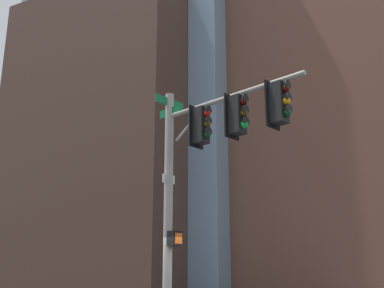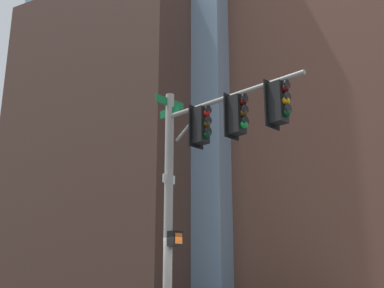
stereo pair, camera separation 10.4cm
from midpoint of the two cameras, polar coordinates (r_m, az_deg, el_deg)
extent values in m
cylinder|color=#9E998C|center=(13.17, -2.62, -7.61)|extent=(0.25, 0.25, 6.66)
cylinder|color=#9E998C|center=(12.39, 4.71, 5.66)|extent=(4.32, 1.31, 0.12)
cylinder|color=#9E998C|center=(13.12, -0.08, 2.26)|extent=(1.02, 0.36, 0.75)
cube|color=#0F6B33|center=(13.96, -2.46, 5.00)|extent=(0.33, 1.07, 0.24)
cube|color=#0F6B33|center=(13.85, -2.48, 3.84)|extent=(0.77, 0.24, 0.24)
cube|color=white|center=(13.31, -2.58, -4.23)|extent=(0.15, 0.44, 0.24)
cube|color=black|center=(12.80, 1.33, 2.22)|extent=(0.42, 0.42, 1.00)
cube|color=black|center=(12.93, 0.71, 2.04)|extent=(0.18, 0.53, 1.16)
sphere|color=red|center=(12.77, 2.00, 3.69)|extent=(0.20, 0.20, 0.20)
cylinder|color=black|center=(12.76, 2.21, 4.14)|extent=(0.10, 0.23, 0.23)
sphere|color=#4C330A|center=(12.67, 2.01, 2.42)|extent=(0.20, 0.20, 0.20)
cylinder|color=black|center=(12.66, 2.23, 2.87)|extent=(0.10, 0.23, 0.23)
sphere|color=#0A3819|center=(12.58, 2.02, 1.12)|extent=(0.20, 0.20, 0.20)
cylinder|color=black|center=(12.57, 2.24, 1.57)|extent=(0.10, 0.23, 0.23)
cube|color=black|center=(12.05, 5.68, 3.48)|extent=(0.42, 0.42, 1.00)
cube|color=black|center=(12.16, 4.98, 3.28)|extent=(0.18, 0.53, 1.16)
sphere|color=#470A07|center=(12.04, 6.41, 5.05)|extent=(0.20, 0.20, 0.20)
cylinder|color=black|center=(12.03, 6.64, 5.52)|extent=(0.10, 0.23, 0.23)
sphere|color=#4C330A|center=(11.93, 6.45, 3.70)|extent=(0.20, 0.20, 0.20)
cylinder|color=black|center=(11.93, 6.69, 4.18)|extent=(0.10, 0.23, 0.23)
sphere|color=green|center=(11.83, 6.50, 2.33)|extent=(0.20, 0.20, 0.20)
cylinder|color=black|center=(11.83, 6.73, 2.81)|extent=(0.10, 0.23, 0.23)
cube|color=black|center=(11.38, 10.59, 4.88)|extent=(0.42, 0.42, 1.00)
cube|color=black|center=(11.48, 9.80, 4.65)|extent=(0.18, 0.53, 1.16)
sphere|color=#470A07|center=(11.39, 11.38, 6.53)|extent=(0.20, 0.20, 0.20)
cylinder|color=black|center=(11.39, 11.63, 7.03)|extent=(0.10, 0.23, 0.23)
sphere|color=#F29E0C|center=(11.28, 11.46, 5.12)|extent=(0.20, 0.20, 0.20)
cylinder|color=black|center=(11.28, 11.71, 5.62)|extent=(0.10, 0.23, 0.23)
sphere|color=#0A3819|center=(11.17, 11.55, 3.68)|extent=(0.20, 0.20, 0.20)
cylinder|color=black|center=(11.17, 11.80, 4.19)|extent=(0.10, 0.23, 0.23)
cube|color=black|center=(12.88, -1.82, -11.31)|extent=(0.34, 0.41, 0.40)
cube|color=#EA5914|center=(12.78, -1.38, -11.28)|extent=(0.09, 0.25, 0.28)
cube|color=brown|center=(59.53, 15.33, 3.31)|extent=(23.48, 15.45, 40.99)
cube|color=#4C3328|center=(59.54, -9.45, 0.34)|extent=(22.90, 15.52, 35.84)
cube|color=#7A99B2|center=(74.74, -3.30, 5.57)|extent=(32.41, 29.86, 57.67)
camera|label=1|loc=(0.05, -89.77, -0.07)|focal=44.34mm
camera|label=2|loc=(0.05, 90.23, 0.07)|focal=44.34mm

